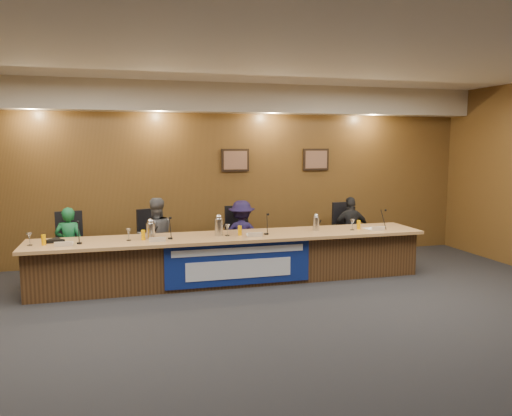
% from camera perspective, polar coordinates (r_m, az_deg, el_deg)
% --- Properties ---
extents(floor, '(10.00, 10.00, 0.00)m').
position_cam_1_polar(floor, '(5.75, 2.74, -14.62)').
color(floor, black).
rests_on(floor, ground).
extents(ceiling, '(10.00, 8.00, 0.04)m').
position_cam_1_polar(ceiling, '(5.44, 2.96, 18.46)').
color(ceiling, silver).
rests_on(ceiling, wall_back).
extents(wall_back, '(10.00, 0.04, 3.20)m').
position_cam_1_polar(wall_back, '(9.24, -4.85, 3.90)').
color(wall_back, brown).
rests_on(wall_back, floor).
extents(soffit, '(10.00, 0.50, 0.50)m').
position_cam_1_polar(soffit, '(9.01, -4.65, 12.41)').
color(soffit, beige).
rests_on(soffit, wall_back).
extents(dais_body, '(6.00, 0.80, 0.70)m').
position_cam_1_polar(dais_body, '(7.86, -2.64, -5.90)').
color(dais_body, '#492F18').
rests_on(dais_body, floor).
extents(dais_top, '(6.10, 0.95, 0.05)m').
position_cam_1_polar(dais_top, '(7.74, -2.58, -3.28)').
color(dais_top, tan).
rests_on(dais_top, dais_body).
extents(banner, '(2.20, 0.02, 0.65)m').
position_cam_1_polar(banner, '(7.46, -1.95, -6.39)').
color(banner, navy).
rests_on(banner, dais_body).
extents(banner_text_upper, '(2.00, 0.01, 0.10)m').
position_cam_1_polar(banner_text_upper, '(7.40, -1.93, -4.91)').
color(banner_text_upper, silver).
rests_on(banner_text_upper, banner).
extents(banner_text_lower, '(1.60, 0.01, 0.28)m').
position_cam_1_polar(banner_text_lower, '(7.47, -1.92, -7.01)').
color(banner_text_lower, silver).
rests_on(banner_text_lower, banner).
extents(wall_photo_left, '(0.52, 0.04, 0.42)m').
position_cam_1_polar(wall_photo_left, '(9.28, -2.39, 5.48)').
color(wall_photo_left, black).
rests_on(wall_photo_left, wall_back).
extents(wall_photo_right, '(0.52, 0.04, 0.42)m').
position_cam_1_polar(wall_photo_right, '(9.76, 6.86, 5.53)').
color(wall_photo_right, black).
rests_on(wall_photo_right, wall_back).
extents(panelist_a, '(0.46, 0.34, 1.18)m').
position_cam_1_polar(panelist_a, '(8.34, -20.56, -3.92)').
color(panelist_a, '#145E30').
rests_on(panelist_a, floor).
extents(panelist_b, '(0.70, 0.59, 1.29)m').
position_cam_1_polar(panelist_b, '(8.30, -11.40, -3.26)').
color(panelist_b, '#4F5155').
rests_on(panelist_b, floor).
extents(panelist_c, '(0.86, 0.62, 1.20)m').
position_cam_1_polar(panelist_c, '(8.52, -1.65, -3.15)').
color(panelist_c, '#161035').
rests_on(panelist_c, floor).
extents(panelist_d, '(0.73, 0.37, 1.20)m').
position_cam_1_polar(panelist_d, '(9.20, 10.78, -2.47)').
color(panelist_d, black).
rests_on(panelist_d, floor).
extents(office_chair_a, '(0.53, 0.53, 0.08)m').
position_cam_1_polar(office_chair_a, '(8.46, -20.46, -4.52)').
color(office_chair_a, black).
rests_on(office_chair_a, floor).
extents(office_chair_b, '(0.63, 0.63, 0.08)m').
position_cam_1_polar(office_chair_b, '(8.43, -11.41, -4.23)').
color(office_chair_b, black).
rests_on(office_chair_b, floor).
extents(office_chair_c, '(0.51, 0.51, 0.08)m').
position_cam_1_polar(office_chair_c, '(8.64, -1.80, -3.81)').
color(office_chair_c, black).
rests_on(office_chair_c, floor).
extents(office_chair_d, '(0.52, 0.52, 0.08)m').
position_cam_1_polar(office_chair_d, '(9.31, 10.49, -3.11)').
color(office_chair_d, black).
rests_on(office_chair_d, floor).
extents(nameplate_a, '(0.24, 0.08, 0.10)m').
position_cam_1_polar(nameplate_a, '(7.34, -21.14, -3.80)').
color(nameplate_a, white).
rests_on(nameplate_a, dais_top).
extents(microphone_a, '(0.07, 0.07, 0.02)m').
position_cam_1_polar(microphone_a, '(7.47, -19.54, -3.81)').
color(microphone_a, black).
rests_on(microphone_a, dais_top).
extents(juice_glass_a, '(0.06, 0.06, 0.15)m').
position_cam_1_polar(juice_glass_a, '(7.54, -23.11, -3.38)').
color(juice_glass_a, '#EEA200').
rests_on(juice_glass_a, dais_top).
extents(water_glass_a, '(0.08, 0.08, 0.18)m').
position_cam_1_polar(water_glass_a, '(7.59, -24.47, -3.27)').
color(water_glass_a, silver).
rests_on(water_glass_a, dais_top).
extents(nameplate_b, '(0.24, 0.08, 0.10)m').
position_cam_1_polar(nameplate_b, '(7.30, -11.17, -3.50)').
color(nameplate_b, white).
rests_on(nameplate_b, dais_top).
extents(microphone_b, '(0.07, 0.07, 0.02)m').
position_cam_1_polar(microphone_b, '(7.51, -9.77, -3.43)').
color(microphone_b, black).
rests_on(microphone_b, dais_top).
extents(juice_glass_b, '(0.06, 0.06, 0.15)m').
position_cam_1_polar(juice_glass_b, '(7.49, -12.76, -3.03)').
color(juice_glass_b, '#EEA200').
rests_on(juice_glass_b, dais_top).
extents(water_glass_b, '(0.08, 0.08, 0.18)m').
position_cam_1_polar(water_glass_b, '(7.50, -14.35, -2.96)').
color(water_glass_b, silver).
rests_on(water_glass_b, dais_top).
extents(nameplate_c, '(0.24, 0.08, 0.10)m').
position_cam_1_polar(nameplate_c, '(7.55, -0.10, -3.00)').
color(nameplate_c, white).
rests_on(nameplate_c, dais_top).
extents(microphone_c, '(0.07, 0.07, 0.02)m').
position_cam_1_polar(microphone_c, '(7.76, 1.20, -2.97)').
color(microphone_c, black).
rests_on(microphone_c, dais_top).
extents(juice_glass_c, '(0.06, 0.06, 0.15)m').
position_cam_1_polar(juice_glass_c, '(7.69, -1.86, -2.59)').
color(juice_glass_c, '#EEA200').
rests_on(juice_glass_c, dais_top).
extents(water_glass_c, '(0.08, 0.08, 0.18)m').
position_cam_1_polar(water_glass_c, '(7.64, -3.30, -2.54)').
color(water_glass_c, silver).
rests_on(water_glass_c, dais_top).
extents(nameplate_d, '(0.24, 0.08, 0.10)m').
position_cam_1_polar(nameplate_d, '(8.33, 13.78, -2.23)').
color(nameplate_d, white).
rests_on(nameplate_d, dais_top).
extents(microphone_d, '(0.07, 0.07, 0.02)m').
position_cam_1_polar(microphone_d, '(8.50, 14.19, -2.30)').
color(microphone_d, black).
rests_on(microphone_d, dais_top).
extents(juice_glass_d, '(0.06, 0.06, 0.15)m').
position_cam_1_polar(juice_glass_d, '(8.40, 11.65, -1.89)').
color(juice_glass_d, '#EEA200').
rests_on(juice_glass_d, dais_top).
extents(water_glass_d, '(0.08, 0.08, 0.18)m').
position_cam_1_polar(water_glass_d, '(8.29, 10.96, -1.89)').
color(water_glass_d, silver).
rests_on(water_glass_d, dais_top).
extents(carafe_left, '(0.13, 0.13, 0.23)m').
position_cam_1_polar(carafe_left, '(7.59, -11.94, -2.58)').
color(carafe_left, silver).
rests_on(carafe_left, dais_top).
extents(carafe_mid, '(0.13, 0.13, 0.26)m').
position_cam_1_polar(carafe_mid, '(7.67, -4.27, -2.20)').
color(carafe_mid, silver).
rests_on(carafe_mid, dais_top).
extents(carafe_right, '(0.11, 0.11, 0.22)m').
position_cam_1_polar(carafe_right, '(8.16, 6.87, -1.80)').
color(carafe_right, silver).
rests_on(carafe_right, dais_top).
extents(speakerphone, '(0.32, 0.32, 0.05)m').
position_cam_1_polar(speakerphone, '(7.70, -21.96, -3.48)').
color(speakerphone, black).
rests_on(speakerphone, dais_top).
extents(paper_stack, '(0.26, 0.33, 0.01)m').
position_cam_1_polar(paper_stack, '(8.48, 13.19, -2.34)').
color(paper_stack, white).
rests_on(paper_stack, dais_top).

